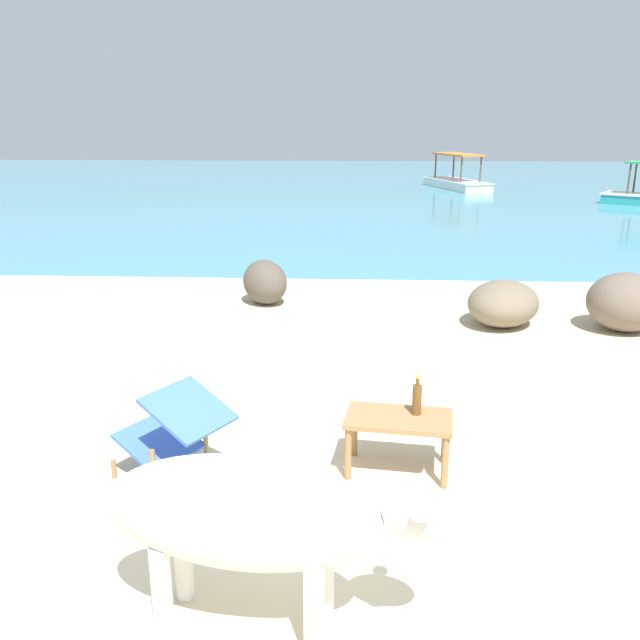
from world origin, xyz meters
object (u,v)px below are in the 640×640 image
low_bench_table (398,426)px  deck_chair_near (174,428)px  boat_white (457,181)px  bottle (417,399)px  cow (252,514)px

low_bench_table → deck_chair_near: bearing=-166.7°
low_bench_table → boat_white: size_ratio=0.21×
bottle → boat_white: bearing=81.1°
low_bench_table → bottle: size_ratio=2.73×
deck_chair_near → boat_white: boat_white is taller
bottle → boat_white: boat_white is taller
low_bench_table → deck_chair_near: size_ratio=0.87×
cow → bottle: (0.94, 1.67, -0.10)m
bottle → boat_white: (3.35, 21.48, -0.30)m
boat_white → deck_chair_near: bearing=148.1°
cow → bottle: size_ratio=5.95×
deck_chair_near → boat_white: size_ratio=0.24×
low_bench_table → cow: bearing=-109.4°
bottle → cow: bearing=-119.4°
cow → boat_white: boat_white is taller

